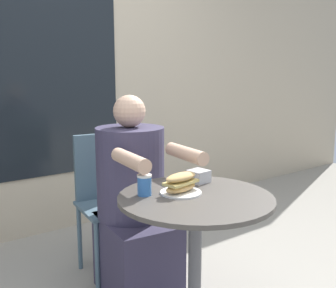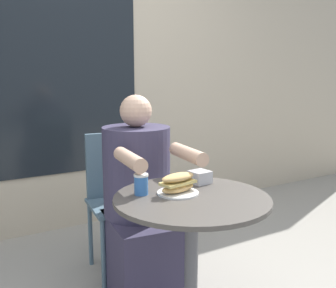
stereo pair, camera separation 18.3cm
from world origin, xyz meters
name	(u,v)px [view 1 (the left image)]	position (x,y,z in m)	size (l,w,h in m)	color
storefront_wall	(47,52)	(-0.01, 1.73, 1.40)	(8.00, 0.09, 2.80)	#B7A88E
cafe_table	(195,238)	(0.00, 0.00, 0.52)	(0.68, 0.68, 0.72)	#47423D
diner_chair	(107,190)	(0.03, 0.89, 0.52)	(0.42, 0.42, 0.87)	slate
seated_diner	(134,212)	(0.01, 0.54, 0.48)	(0.44, 0.70, 1.13)	#38334C
sandwich_on_plate	(181,184)	(-0.03, 0.07, 0.76)	(0.19, 0.19, 0.09)	white
drink_cup	(144,185)	(-0.18, 0.14, 0.77)	(0.06, 0.06, 0.09)	#336BB7
napkin_box	(198,176)	(0.15, 0.16, 0.75)	(0.10, 0.10, 0.06)	silver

